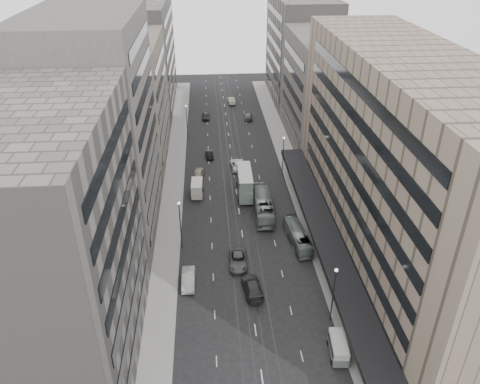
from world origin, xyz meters
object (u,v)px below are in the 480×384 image
object	(u,v)px
double_decker	(245,182)
vw_microbus	(338,347)
bus_near	(298,236)
sedan_1	(188,279)
bus_far	(263,205)
sedan_2	(238,260)
panel_van	(197,188)

from	to	relation	value
double_decker	vw_microbus	distance (m)	39.10
bus_near	sedan_1	bearing A→B (deg)	20.72
bus_far	sedan_1	bearing A→B (deg)	56.39
double_decker	sedan_2	distance (m)	20.87
vw_microbus	panel_van	distance (m)	42.07
bus_near	sedan_2	world-z (taller)	bus_near
bus_near	vw_microbus	bearing A→B (deg)	86.20
vw_microbus	bus_near	bearing A→B (deg)	96.81
double_decker	sedan_1	xyz separation A→B (m)	(-10.00, -24.40, -1.77)
panel_van	sedan_1	world-z (taller)	panel_van
bus_far	sedan_2	distance (m)	14.88
double_decker	panel_van	distance (m)	8.94
vw_microbus	sedan_1	xyz separation A→B (m)	(-17.70, 13.91, -0.45)
panel_van	sedan_1	bearing A→B (deg)	-91.13
bus_far	bus_near	bearing A→B (deg)	117.27
vw_microbus	bus_far	bearing A→B (deg)	104.12
bus_near	sedan_2	size ratio (longest dim) A/B	1.74
bus_near	bus_far	xyz separation A→B (m)	(-4.36, 9.23, 0.32)
bus_far	sedan_2	size ratio (longest dim) A/B	2.15
panel_van	sedan_1	size ratio (longest dim) A/B	0.89
bus_far	vw_microbus	xyz separation A→B (m)	(5.06, -31.56, -0.38)
sedan_2	vw_microbus	bearing A→B (deg)	-57.33
panel_van	sedan_1	xyz separation A→B (m)	(-1.13, -24.76, -0.73)
bus_far	sedan_1	distance (m)	21.72
bus_far	panel_van	world-z (taller)	bus_far
panel_van	sedan_2	xyz separation A→B (m)	(6.14, -20.96, -0.80)
bus_far	double_decker	bearing A→B (deg)	-66.63
vw_microbus	sedan_1	size ratio (longest dim) A/B	0.86
bus_far	panel_van	distance (m)	13.54
double_decker	sedan_1	bearing A→B (deg)	-111.13
panel_van	double_decker	bearing A→B (deg)	-0.81
vw_microbus	sedan_1	distance (m)	22.52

